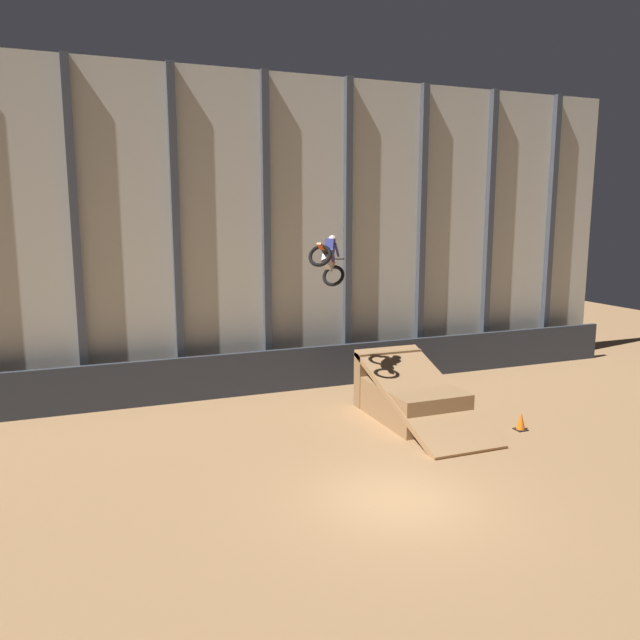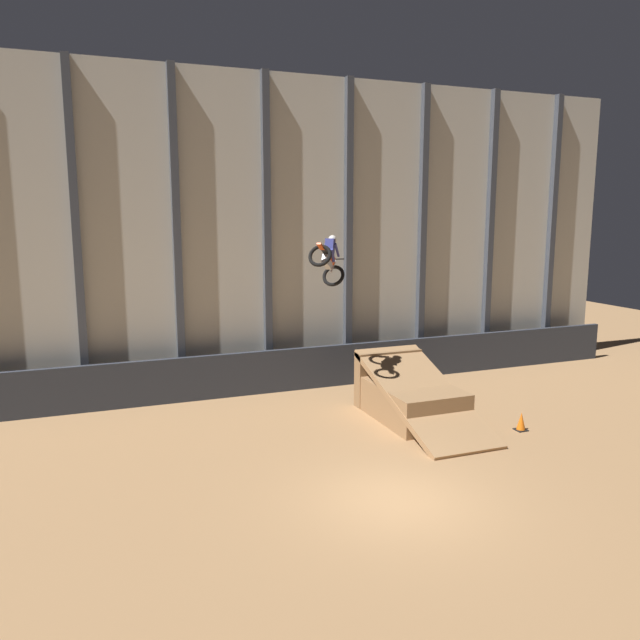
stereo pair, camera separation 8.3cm
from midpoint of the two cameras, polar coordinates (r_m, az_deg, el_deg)
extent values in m
plane|color=#9E754C|center=(15.53, 7.31, -16.05)|extent=(60.00, 60.00, 0.00)
cube|color=beige|center=(24.15, -4.91, 7.84)|extent=(32.00, 0.12, 11.91)
cube|color=#3D424C|center=(22.98, -21.28, 7.13)|extent=(0.28, 0.28, 11.91)
cube|color=#3D424C|center=(23.23, -12.86, 7.57)|extent=(0.28, 0.28, 11.91)
cube|color=#3D424C|center=(23.96, -4.77, 7.83)|extent=(0.28, 0.28, 11.91)
cube|color=#3D424C|center=(25.13, 2.71, 7.94)|extent=(0.28, 0.28, 11.91)
cube|color=#3D424C|center=(26.67, 9.42, 7.92)|extent=(0.28, 0.28, 11.91)
cube|color=#3D424C|center=(28.53, 15.33, 7.82)|extent=(0.28, 0.28, 11.91)
cube|color=#3D424C|center=(30.66, 20.47, 7.66)|extent=(0.28, 0.28, 11.91)
cube|color=#2D333D|center=(23.81, -3.97, -4.68)|extent=(31.36, 0.20, 1.63)
cube|color=#966F48|center=(21.14, 8.39, -7.30)|extent=(2.38, 3.78, 1.16)
cube|color=olive|center=(22.41, 6.34, -5.24)|extent=(2.43, 0.50, 1.93)
cube|color=#9E754C|center=(20.36, 9.54, -6.86)|extent=(2.43, 5.47, 2.12)
torus|color=black|center=(19.86, 1.36, 4.06)|extent=(0.85, 0.83, 0.68)
torus|color=black|center=(18.67, 0.13, 5.90)|extent=(0.85, 0.83, 0.68)
cube|color=#B7B7BC|center=(19.27, 0.78, 5.34)|extent=(0.53, 0.56, 0.51)
cube|color=#E54C19|center=(19.49, 1.04, 5.64)|extent=(0.48, 0.51, 0.43)
cube|color=black|center=(19.17, 0.70, 6.24)|extent=(0.48, 0.51, 0.39)
cube|color=#E54C19|center=(18.70, 0.18, 6.75)|extent=(0.33, 0.35, 0.23)
cylinder|color=#B7B7BC|center=(19.80, 1.33, 4.91)|extent=(0.36, 0.39, 0.38)
cylinder|color=black|center=(19.87, 1.42, 5.59)|extent=(0.65, 0.17, 0.04)
cube|color=navy|center=(19.45, 1.02, 6.70)|extent=(0.40, 0.40, 0.53)
sphere|color=silver|center=(19.68, 1.27, 7.38)|extent=(0.43, 0.44, 0.36)
cylinder|color=navy|center=(19.43, 0.60, 5.94)|extent=(0.26, 0.28, 0.43)
cylinder|color=navy|center=(19.35, 1.27, 5.93)|extent=(0.26, 0.28, 0.43)
cylinder|color=navy|center=(19.72, 0.79, 6.43)|extent=(0.32, 0.34, 0.45)
cylinder|color=navy|center=(19.61, 1.68, 6.41)|extent=(0.32, 0.34, 0.45)
cube|color=black|center=(20.88, 17.99, -9.53)|extent=(0.36, 0.36, 0.03)
cone|color=orange|center=(20.79, 18.03, -8.77)|extent=(0.28, 0.28, 0.55)
camera|label=1|loc=(0.04, -89.88, 0.02)|focal=35.00mm
camera|label=2|loc=(0.04, 90.12, -0.02)|focal=35.00mm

